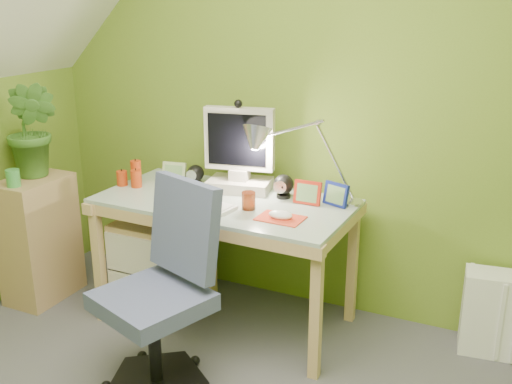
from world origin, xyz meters
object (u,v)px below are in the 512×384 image
at_px(desk, 226,261).
at_px(potted_plant, 33,130).
at_px(desk_lamp, 319,142).
at_px(radiator, 508,315).
at_px(task_chair, 152,299).
at_px(side_ledge, 39,239).
at_px(monitor, 239,148).

relative_size(desk, potted_plant, 2.42).
relative_size(desk_lamp, radiator, 1.47).
relative_size(desk_lamp, task_chair, 0.70).
relative_size(desk, side_ledge, 1.80).
relative_size(desk_lamp, potted_plant, 1.16).
relative_size(desk, radiator, 3.06).
xyz_separation_m(task_chair, radiator, (1.45, 0.98, -0.24)).
height_order(desk, desk_lamp, desk_lamp).
relative_size(monitor, desk_lamp, 0.74).
relative_size(potted_plant, task_chair, 0.61).
bearing_deg(potted_plant, desk_lamp, 12.43).
bearing_deg(desk_lamp, desk, -151.63).
xyz_separation_m(desk, task_chair, (-0.01, -0.68, 0.10)).
bearing_deg(radiator, potted_plant, -176.86).
height_order(desk_lamp, task_chair, desk_lamp).
height_order(desk_lamp, potted_plant, desk_lamp).
bearing_deg(potted_plant, desk, 8.48).
bearing_deg(side_ledge, monitor, 19.41).
xyz_separation_m(side_ledge, radiator, (2.57, 0.52, -0.15)).
height_order(potted_plant, task_chair, potted_plant).
height_order(monitor, radiator, monitor).
bearing_deg(potted_plant, task_chair, -24.41).
bearing_deg(desk, desk_lamp, 23.57).
bearing_deg(task_chair, side_ledge, 177.30).
relative_size(desk_lamp, side_ledge, 0.86).
height_order(desk_lamp, side_ledge, desk_lamp).
xyz_separation_m(desk_lamp, side_ledge, (-1.58, -0.40, -0.67)).
height_order(desk, side_ledge, side_ledge).
xyz_separation_m(potted_plant, radiator, (2.57, 0.47, -0.80)).
bearing_deg(task_chair, desk_lamp, 81.21).
bearing_deg(radiator, desk, -175.39).
bearing_deg(monitor, desk_lamp, -11.25).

